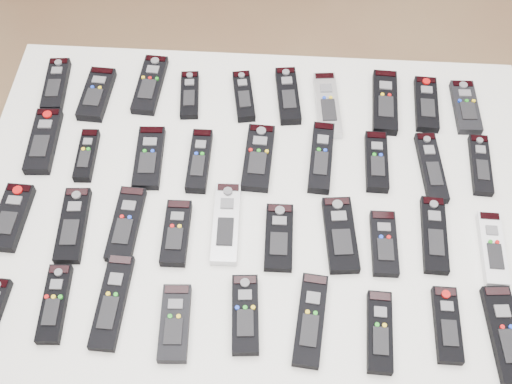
# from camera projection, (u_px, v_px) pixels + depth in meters

# --- Properties ---
(ground) EXTENTS (4.00, 4.00, 0.00)m
(ground) POSITION_uv_depth(u_px,v_px,m) (254.00, 328.00, 2.06)
(ground) COLOR #9A6D4E
(ground) RESTS_ON ground
(table) EXTENTS (1.25, 0.88, 0.78)m
(table) POSITION_uv_depth(u_px,v_px,m) (256.00, 211.00, 1.46)
(table) COLOR white
(table) RESTS_ON ground
(remote_0) EXTENTS (0.06, 0.17, 0.02)m
(remote_0) POSITION_uv_depth(u_px,v_px,m) (56.00, 85.00, 1.58)
(remote_0) COLOR black
(remote_0) RESTS_ON table
(remote_1) EXTENTS (0.07, 0.16, 0.02)m
(remote_1) POSITION_uv_depth(u_px,v_px,m) (97.00, 94.00, 1.56)
(remote_1) COLOR black
(remote_1) RESTS_ON table
(remote_2) EXTENTS (0.07, 0.19, 0.02)m
(remote_2) POSITION_uv_depth(u_px,v_px,m) (150.00, 85.00, 1.58)
(remote_2) COLOR black
(remote_2) RESTS_ON table
(remote_3) EXTENTS (0.06, 0.15, 0.02)m
(remote_3) POSITION_uv_depth(u_px,v_px,m) (190.00, 95.00, 1.56)
(remote_3) COLOR black
(remote_3) RESTS_ON table
(remote_4) EXTENTS (0.07, 0.15, 0.02)m
(remote_4) POSITION_uv_depth(u_px,v_px,m) (244.00, 96.00, 1.56)
(remote_4) COLOR black
(remote_4) RESTS_ON table
(remote_5) EXTENTS (0.07, 0.17, 0.02)m
(remote_5) POSITION_uv_depth(u_px,v_px,m) (288.00, 96.00, 1.56)
(remote_5) COLOR black
(remote_5) RESTS_ON table
(remote_6) EXTENTS (0.07, 0.20, 0.02)m
(remote_6) POSITION_uv_depth(u_px,v_px,m) (327.00, 105.00, 1.54)
(remote_6) COLOR #B7B7BC
(remote_6) RESTS_ON table
(remote_7) EXTENTS (0.06, 0.19, 0.02)m
(remote_7) POSITION_uv_depth(u_px,v_px,m) (385.00, 102.00, 1.55)
(remote_7) COLOR black
(remote_7) RESTS_ON table
(remote_8) EXTENTS (0.06, 0.16, 0.02)m
(remote_8) POSITION_uv_depth(u_px,v_px,m) (426.00, 104.00, 1.54)
(remote_8) COLOR black
(remote_8) RESTS_ON table
(remote_9) EXTENTS (0.06, 0.16, 0.02)m
(remote_9) POSITION_uv_depth(u_px,v_px,m) (466.00, 107.00, 1.54)
(remote_9) COLOR black
(remote_9) RESTS_ON table
(remote_10) EXTENTS (0.07, 0.18, 0.02)m
(remote_10) POSITION_uv_depth(u_px,v_px,m) (44.00, 141.00, 1.48)
(remote_10) COLOR black
(remote_10) RESTS_ON table
(remote_11) EXTENTS (0.04, 0.14, 0.02)m
(remote_11) POSITION_uv_depth(u_px,v_px,m) (87.00, 155.00, 1.46)
(remote_11) COLOR black
(remote_11) RESTS_ON table
(remote_12) EXTENTS (0.07, 0.17, 0.02)m
(remote_12) POSITION_uv_depth(u_px,v_px,m) (149.00, 158.00, 1.46)
(remote_12) COLOR black
(remote_12) RESTS_ON table
(remote_13) EXTENTS (0.05, 0.17, 0.02)m
(remote_13) POSITION_uv_depth(u_px,v_px,m) (199.00, 161.00, 1.45)
(remote_13) COLOR black
(remote_13) RESTS_ON table
(remote_14) EXTENTS (0.07, 0.18, 0.02)m
(remote_14) POSITION_uv_depth(u_px,v_px,m) (258.00, 158.00, 1.45)
(remote_14) COLOR black
(remote_14) RESTS_ON table
(remote_15) EXTENTS (0.06, 0.19, 0.02)m
(remote_15) POSITION_uv_depth(u_px,v_px,m) (321.00, 157.00, 1.45)
(remote_15) COLOR black
(remote_15) RESTS_ON table
(remote_16) EXTENTS (0.05, 0.16, 0.02)m
(remote_16) POSITION_uv_depth(u_px,v_px,m) (377.00, 162.00, 1.45)
(remote_16) COLOR black
(remote_16) RESTS_ON table
(remote_17) EXTENTS (0.06, 0.19, 0.02)m
(remote_17) POSITION_uv_depth(u_px,v_px,m) (431.00, 167.00, 1.44)
(remote_17) COLOR black
(remote_17) RESTS_ON table
(remote_18) EXTENTS (0.05, 0.16, 0.02)m
(remote_18) POSITION_uv_depth(u_px,v_px,m) (481.00, 165.00, 1.45)
(remote_18) COLOR black
(remote_18) RESTS_ON table
(remote_19) EXTENTS (0.06, 0.16, 0.02)m
(remote_19) POSITION_uv_depth(u_px,v_px,m) (11.00, 217.00, 1.37)
(remote_19) COLOR black
(remote_19) RESTS_ON table
(remote_20) EXTENTS (0.06, 0.18, 0.02)m
(remote_20) POSITION_uv_depth(u_px,v_px,m) (73.00, 225.00, 1.36)
(remote_20) COLOR black
(remote_20) RESTS_ON table
(remote_21) EXTENTS (0.06, 0.18, 0.02)m
(remote_21) POSITION_uv_depth(u_px,v_px,m) (126.00, 224.00, 1.36)
(remote_21) COLOR black
(remote_21) RESTS_ON table
(remote_22) EXTENTS (0.05, 0.15, 0.02)m
(remote_22) POSITION_uv_depth(u_px,v_px,m) (176.00, 233.00, 1.34)
(remote_22) COLOR black
(remote_22) RESTS_ON table
(remote_23) EXTENTS (0.06, 0.19, 0.02)m
(remote_23) POSITION_uv_depth(u_px,v_px,m) (226.00, 223.00, 1.36)
(remote_23) COLOR #B7B7BC
(remote_23) RESTS_ON table
(remote_24) EXTENTS (0.06, 0.16, 0.02)m
(remote_24) POSITION_uv_depth(u_px,v_px,m) (279.00, 237.00, 1.34)
(remote_24) COLOR black
(remote_24) RESTS_ON table
(remote_25) EXTENTS (0.08, 0.18, 0.02)m
(remote_25) POSITION_uv_depth(u_px,v_px,m) (340.00, 235.00, 1.34)
(remote_25) COLOR black
(remote_25) RESTS_ON table
(remote_26) EXTENTS (0.05, 0.15, 0.02)m
(remote_26) POSITION_uv_depth(u_px,v_px,m) (384.00, 243.00, 1.33)
(remote_26) COLOR black
(remote_26) RESTS_ON table
(remote_27) EXTENTS (0.06, 0.18, 0.02)m
(remote_27) POSITION_uv_depth(u_px,v_px,m) (434.00, 235.00, 1.34)
(remote_27) COLOR black
(remote_27) RESTS_ON table
(remote_28) EXTENTS (0.05, 0.17, 0.02)m
(remote_28) POSITION_uv_depth(u_px,v_px,m) (492.00, 249.00, 1.33)
(remote_28) COLOR silver
(remote_28) RESTS_ON table
(remote_30) EXTENTS (0.05, 0.16, 0.02)m
(remote_30) POSITION_uv_depth(u_px,v_px,m) (55.00, 304.00, 1.26)
(remote_30) COLOR black
(remote_30) RESTS_ON table
(remote_31) EXTENTS (0.06, 0.20, 0.02)m
(remote_31) POSITION_uv_depth(u_px,v_px,m) (112.00, 302.00, 1.26)
(remote_31) COLOR black
(remote_31) RESTS_ON table
(remote_32) EXTENTS (0.06, 0.16, 0.02)m
(remote_32) POSITION_uv_depth(u_px,v_px,m) (175.00, 323.00, 1.23)
(remote_32) COLOR black
(remote_32) RESTS_ON table
(remote_33) EXTENTS (0.06, 0.16, 0.02)m
(remote_33) POSITION_uv_depth(u_px,v_px,m) (245.00, 314.00, 1.24)
(remote_33) COLOR black
(remote_33) RESTS_ON table
(remote_34) EXTENTS (0.07, 0.19, 0.02)m
(remote_34) POSITION_uv_depth(u_px,v_px,m) (310.00, 320.00, 1.24)
(remote_34) COLOR black
(remote_34) RESTS_ON table
(remote_35) EXTENTS (0.05, 0.16, 0.02)m
(remote_35) POSITION_uv_depth(u_px,v_px,m) (380.00, 332.00, 1.22)
(remote_35) COLOR black
(remote_35) RESTS_ON table
(remote_36) EXTENTS (0.05, 0.15, 0.02)m
(remote_36) POSITION_uv_depth(u_px,v_px,m) (447.00, 325.00, 1.23)
(remote_36) COLOR black
(remote_36) RESTS_ON table
(remote_37) EXTENTS (0.07, 0.20, 0.02)m
(remote_37) POSITION_uv_depth(u_px,v_px,m) (505.00, 335.00, 1.22)
(remote_37) COLOR black
(remote_37) RESTS_ON table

